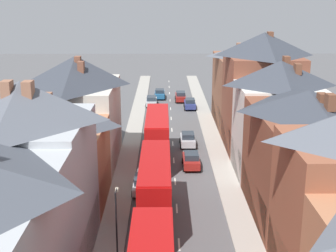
% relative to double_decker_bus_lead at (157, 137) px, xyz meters
% --- Properties ---
extents(pavement_left, '(2.20, 104.00, 0.14)m').
position_rel_double_decker_bus_lead_xyz_m(pavement_left, '(-3.29, 2.12, -2.75)').
color(pavement_left, '#A8A399').
rests_on(pavement_left, ground).
extents(pavement_right, '(2.20, 104.00, 0.14)m').
position_rel_double_decker_bus_lead_xyz_m(pavement_right, '(6.91, 2.12, -2.75)').
color(pavement_right, '#A8A399').
rests_on(pavement_right, ground).
extents(centre_line_dashes, '(0.14, 97.80, 0.01)m').
position_rel_double_decker_bus_lead_xyz_m(centre_line_dashes, '(1.81, 0.12, -2.81)').
color(centre_line_dashes, silver).
rests_on(centre_line_dashes, ground).
extents(terrace_row_left, '(8.00, 52.88, 12.75)m').
position_rel_double_decker_bus_lead_xyz_m(terrace_row_left, '(-8.38, -20.65, 2.80)').
color(terrace_row_left, brown).
rests_on(terrace_row_left, ground).
extents(terrace_row_right, '(8.00, 68.76, 13.73)m').
position_rel_double_decker_bus_lead_xyz_m(terrace_row_right, '(11.99, -12.93, 2.90)').
color(terrace_row_right, '#935138').
rests_on(terrace_row_right, ground).
extents(double_decker_bus_lead, '(2.74, 10.80, 5.30)m').
position_rel_double_decker_bus_lead_xyz_m(double_decker_bus_lead, '(0.00, 0.00, 0.00)').
color(double_decker_bus_lead, red).
rests_on(double_decker_bus_lead, ground).
extents(double_decker_bus_far_approaching, '(2.74, 10.80, 5.30)m').
position_rel_double_decker_bus_lead_xyz_m(double_decker_bus_far_approaching, '(0.00, -14.19, 0.00)').
color(double_decker_bus_far_approaching, '#B70F0F').
rests_on(double_decker_bus_far_approaching, ground).
extents(car_near_blue, '(1.90, 4.41, 1.69)m').
position_rel_double_decker_bus_lead_xyz_m(car_near_blue, '(3.61, 29.48, -1.97)').
color(car_near_blue, maroon).
rests_on(car_near_blue, ground).
extents(car_near_silver, '(1.90, 4.12, 1.65)m').
position_rel_double_decker_bus_lead_xyz_m(car_near_silver, '(4.91, 24.11, -1.99)').
color(car_near_silver, navy).
rests_on(car_near_silver, ground).
extents(car_parked_left_a, '(1.90, 4.22, 1.60)m').
position_rel_double_decker_bus_lead_xyz_m(car_parked_left_a, '(-1.29, -8.27, -2.01)').
color(car_parked_left_a, silver).
rests_on(car_parked_left_a, ground).
extents(car_parked_right_a, '(1.90, 4.07, 1.68)m').
position_rel_double_decker_bus_lead_xyz_m(car_parked_right_a, '(0.01, 31.65, -1.97)').
color(car_parked_right_a, '#236093').
rests_on(car_parked_right_a, ground).
extents(car_mid_black, '(1.90, 3.84, 1.69)m').
position_rel_double_decker_bus_lead_xyz_m(car_mid_black, '(3.61, -2.08, -1.97)').
color(car_mid_black, maroon).
rests_on(car_mid_black, ground).
extents(car_parked_left_b, '(1.90, 3.88, 1.69)m').
position_rel_double_decker_bus_lead_xyz_m(car_parked_left_b, '(3.61, 5.21, -1.97)').
color(car_parked_left_b, '#B7BABF').
rests_on(car_parked_left_b, ground).
extents(car_mid_white, '(1.90, 4.45, 1.60)m').
position_rel_double_decker_bus_lead_xyz_m(car_mid_white, '(-1.29, 26.21, -2.01)').
color(car_mid_white, '#B7BABF').
rests_on(car_mid_white, ground).
extents(street_lamp, '(0.20, 1.12, 5.50)m').
position_rel_double_decker_bus_lead_xyz_m(street_lamp, '(-2.44, -20.71, 0.43)').
color(street_lamp, black).
rests_on(street_lamp, ground).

